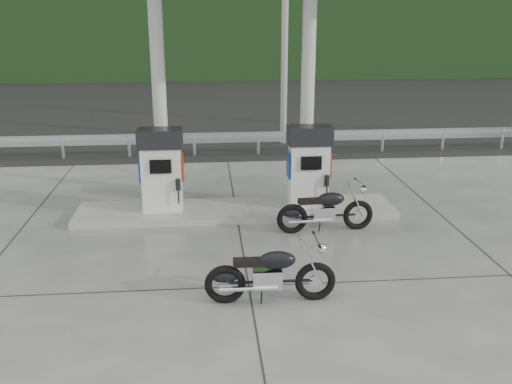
{
  "coord_description": "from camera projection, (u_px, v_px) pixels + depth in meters",
  "views": [
    {
      "loc": [
        -0.64,
        -9.42,
        4.37
      ],
      "look_at": [
        0.3,
        1.0,
        1.0
      ],
      "focal_mm": 40.0,
      "sensor_mm": 36.0,
      "label": 1
    }
  ],
  "objects": [
    {
      "name": "ground",
      "position": [
        244.0,
        262.0,
        10.32
      ],
      "size": [
        160.0,
        160.0,
        0.0
      ],
      "primitive_type": "plane",
      "color": "black",
      "rests_on": "ground"
    },
    {
      "name": "forecourt_apron",
      "position": [
        244.0,
        261.0,
        10.32
      ],
      "size": [
        18.0,
        14.0,
        0.02
      ],
      "primitive_type": "cube",
      "color": "slate",
      "rests_on": "ground"
    },
    {
      "name": "pump_island",
      "position": [
        237.0,
        210.0,
        12.66
      ],
      "size": [
        7.0,
        1.4,
        0.15
      ],
      "primitive_type": "cube",
      "color": "gray",
      "rests_on": "forecourt_apron"
    },
    {
      "name": "gas_pump_left",
      "position": [
        162.0,
        170.0,
        12.23
      ],
      "size": [
        0.95,
        0.55,
        1.8
      ],
      "primitive_type": null,
      "color": "white",
      "rests_on": "pump_island"
    },
    {
      "name": "gas_pump_right",
      "position": [
        309.0,
        166.0,
        12.5
      ],
      "size": [
        0.95,
        0.55,
        1.8
      ],
      "primitive_type": null,
      "color": "white",
      "rests_on": "pump_island"
    },
    {
      "name": "canopy_column_left",
      "position": [
        159.0,
        93.0,
        12.12
      ],
      "size": [
        0.3,
        0.3,
        5.0
      ],
      "primitive_type": "cylinder",
      "color": "silver",
      "rests_on": "pump_island"
    },
    {
      "name": "canopy_column_right",
      "position": [
        308.0,
        91.0,
        12.39
      ],
      "size": [
        0.3,
        0.3,
        5.0
      ],
      "primitive_type": "cylinder",
      "color": "silver",
      "rests_on": "pump_island"
    },
    {
      "name": "guardrail",
      "position": [
        226.0,
        132.0,
        17.69
      ],
      "size": [
        26.0,
        0.16,
        1.42
      ],
      "primitive_type": null,
      "color": "#AAAEB2",
      "rests_on": "ground"
    },
    {
      "name": "road",
      "position": [
        223.0,
        132.0,
        21.22
      ],
      "size": [
        60.0,
        7.0,
        0.01
      ],
      "primitive_type": "cube",
      "color": "black",
      "rests_on": "ground"
    },
    {
      "name": "utility_pole_b",
      "position": [
        285.0,
        21.0,
        18.27
      ],
      "size": [
        0.22,
        0.22,
        8.0
      ],
      "primitive_type": "cylinder",
      "color": "#999994",
      "rests_on": "ground"
    },
    {
      "name": "tree_band",
      "position": [
        212.0,
        30.0,
        37.84
      ],
      "size": [
        80.0,
        6.0,
        6.0
      ],
      "primitive_type": "cube",
      "color": "black",
      "rests_on": "ground"
    },
    {
      "name": "forested_hills",
      "position": [
        209.0,
        48.0,
        67.2
      ],
      "size": [
        100.0,
        40.0,
        140.0
      ],
      "primitive_type": null,
      "color": "black",
      "rests_on": "ground"
    },
    {
      "name": "motorcycle_left",
      "position": [
        326.0,
        210.0,
        11.57
      ],
      "size": [
        1.91,
        0.72,
        0.89
      ],
      "primitive_type": null,
      "rotation": [
        0.0,
        0.0,
        0.07
      ],
      "color": "black",
      "rests_on": "forecourt_apron"
    },
    {
      "name": "motorcycle_right",
      "position": [
        271.0,
        275.0,
        8.77
      ],
      "size": [
        1.91,
        0.63,
        0.9
      ],
      "primitive_type": null,
      "rotation": [
        0.0,
        0.0,
        -0.02
      ],
      "color": "black",
      "rests_on": "forecourt_apron"
    }
  ]
}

